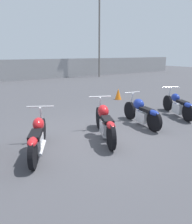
{
  "coord_description": "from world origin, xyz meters",
  "views": [
    {
      "loc": [
        -3.31,
        -4.66,
        2.28
      ],
      "look_at": [
        0.0,
        0.32,
        0.65
      ],
      "focal_mm": 35.0,
      "sensor_mm": 36.0,
      "label": 1
    }
  ],
  "objects_px": {
    "motorcycle_slot_1": "(38,137)",
    "motorcycle_slot_4": "(178,105)",
    "motorcycle_slot_2": "(105,122)",
    "traffic_cone_far": "(118,94)",
    "motorcycle_slot_3": "(142,112)",
    "light_pole_left": "(99,25)"
  },
  "relations": [
    {
      "from": "motorcycle_slot_2",
      "to": "traffic_cone_far",
      "type": "relative_size",
      "value": 3.82
    },
    {
      "from": "motorcycle_slot_1",
      "to": "motorcycle_slot_3",
      "type": "relative_size",
      "value": 0.95
    },
    {
      "from": "motorcycle_slot_1",
      "to": "motorcycle_slot_2",
      "type": "relative_size",
      "value": 0.89
    },
    {
      "from": "motorcycle_slot_1",
      "to": "traffic_cone_far",
      "type": "height_order",
      "value": "motorcycle_slot_1"
    },
    {
      "from": "light_pole_left",
      "to": "traffic_cone_far",
      "type": "relative_size",
      "value": 14.8
    },
    {
      "from": "light_pole_left",
      "to": "motorcycle_slot_2",
      "type": "bearing_deg",
      "value": -123.94
    },
    {
      "from": "light_pole_left",
      "to": "motorcycle_slot_2",
      "type": "xyz_separation_m",
      "value": [
        -8.89,
        -13.2,
        -4.3
      ]
    },
    {
      "from": "light_pole_left",
      "to": "motorcycle_slot_3",
      "type": "distance_m",
      "value": 15.46
    },
    {
      "from": "motorcycle_slot_1",
      "to": "motorcycle_slot_4",
      "type": "xyz_separation_m",
      "value": [
        5.38,
        0.2,
        -0.0
      ]
    },
    {
      "from": "motorcycle_slot_1",
      "to": "motorcycle_slot_2",
      "type": "distance_m",
      "value": 1.85
    },
    {
      "from": "motorcycle_slot_1",
      "to": "motorcycle_slot_4",
      "type": "relative_size",
      "value": 0.96
    },
    {
      "from": "motorcycle_slot_1",
      "to": "motorcycle_slot_3",
      "type": "xyz_separation_m",
      "value": [
        3.49,
        0.17,
        0.02
      ]
    },
    {
      "from": "motorcycle_slot_3",
      "to": "traffic_cone_far",
      "type": "height_order",
      "value": "motorcycle_slot_3"
    },
    {
      "from": "light_pole_left",
      "to": "traffic_cone_far",
      "type": "distance_m",
      "value": 11.67
    },
    {
      "from": "motorcycle_slot_2",
      "to": "motorcycle_slot_4",
      "type": "height_order",
      "value": "motorcycle_slot_2"
    },
    {
      "from": "motorcycle_slot_2",
      "to": "traffic_cone_far",
      "type": "xyz_separation_m",
      "value": [
        3.59,
        3.81,
        -0.18
      ]
    },
    {
      "from": "motorcycle_slot_4",
      "to": "motorcycle_slot_3",
      "type": "bearing_deg",
      "value": -154.9
    },
    {
      "from": "traffic_cone_far",
      "to": "motorcycle_slot_1",
      "type": "bearing_deg",
      "value": -145.49
    },
    {
      "from": "light_pole_left",
      "to": "traffic_cone_far",
      "type": "height_order",
      "value": "light_pole_left"
    },
    {
      "from": "motorcycle_slot_1",
      "to": "motorcycle_slot_4",
      "type": "height_order",
      "value": "motorcycle_slot_4"
    },
    {
      "from": "light_pole_left",
      "to": "motorcycle_slot_3",
      "type": "height_order",
      "value": "light_pole_left"
    },
    {
      "from": "motorcycle_slot_3",
      "to": "motorcycle_slot_4",
      "type": "bearing_deg",
      "value": 11.12
    }
  ]
}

